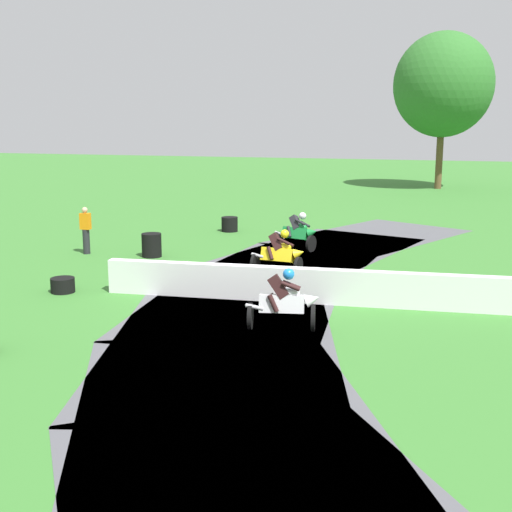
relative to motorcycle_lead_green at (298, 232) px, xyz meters
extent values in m
plane|color=#38752D|center=(0.09, -6.98, -0.63)|extent=(120.00, 120.00, 0.00)
cube|color=#515156|center=(2.23, 3.33, -0.62)|extent=(7.89, 9.39, 0.01)
cube|color=#515156|center=(0.91, 0.04, -0.62)|extent=(6.84, 9.15, 0.01)
cube|color=#515156|center=(0.21, -3.43, -0.62)|extent=(5.57, 8.61, 0.01)
cube|color=#515156|center=(0.14, -6.97, -0.62)|extent=(5.26, 8.46, 0.01)
cube|color=#515156|center=(0.70, -10.47, -0.62)|extent=(6.58, 9.06, 0.01)
cube|color=#515156|center=(1.89, -13.81, -0.62)|extent=(7.68, 9.37, 0.01)
cube|color=white|center=(5.40, -6.60, -0.18)|extent=(17.99, 1.56, 0.90)
cylinder|color=black|center=(0.55, -0.32, -0.35)|extent=(0.34, 0.75, 0.77)
cylinder|color=black|center=(-0.77, 0.14, -0.35)|extent=(0.34, 0.75, 0.77)
cube|color=#198438|center=(-0.08, 0.00, -0.06)|extent=(1.08, 0.70, 0.47)
ellipsoid|color=#198438|center=(0.12, 0.03, 0.18)|extent=(0.53, 0.47, 0.32)
cone|color=#198438|center=(0.58, -0.18, 0.05)|extent=(0.45, 0.48, 0.49)
cylinder|color=#B2B2B7|center=(-0.69, 0.07, -0.10)|extent=(0.42, 0.25, 0.18)
cube|color=#28282D|center=(-0.11, 0.15, 0.30)|extent=(0.53, 0.52, 0.63)
sphere|color=white|center=(0.13, 0.17, 0.56)|extent=(0.26, 0.26, 0.26)
cylinder|color=#28282D|center=(0.21, 0.23, 0.26)|extent=(0.42, 0.27, 0.25)
cylinder|color=#28282D|center=(0.10, -0.09, 0.38)|extent=(0.42, 0.27, 0.25)
cylinder|color=#28282D|center=(-0.19, 0.23, -0.10)|extent=(0.25, 0.29, 0.42)
cylinder|color=#28282D|center=(-0.30, -0.09, 0.02)|extent=(0.25, 0.29, 0.42)
cylinder|color=black|center=(0.92, -4.08, -0.34)|extent=(0.19, 0.76, 0.76)
cylinder|color=black|center=(-0.47, -3.89, -0.34)|extent=(0.19, 0.76, 0.76)
cube|color=yellow|center=(0.24, -3.89, -0.06)|extent=(1.04, 0.52, 0.47)
ellipsoid|color=yellow|center=(0.43, -3.83, 0.19)|extent=(0.48, 0.40, 0.32)
cone|color=yellow|center=(0.92, -3.94, 0.06)|extent=(0.42, 0.42, 0.48)
cylinder|color=#B2B2B7|center=(-0.37, -3.95, -0.10)|extent=(0.42, 0.19, 0.18)
cube|color=#331919|center=(0.18, -3.76, 0.30)|extent=(0.52, 0.47, 0.63)
sphere|color=yellow|center=(0.41, -3.70, 0.57)|extent=(0.26, 0.26, 0.26)
cylinder|color=#331919|center=(0.48, -3.62, 0.27)|extent=(0.43, 0.21, 0.24)
cylinder|color=#331919|center=(0.43, -3.96, 0.39)|extent=(0.43, 0.21, 0.24)
cylinder|color=#331919|center=(0.09, -3.69, -0.10)|extent=(0.27, 0.24, 0.42)
cylinder|color=#331919|center=(0.04, -4.03, 0.02)|extent=(0.27, 0.24, 0.42)
cylinder|color=black|center=(2.37, -9.12, -0.33)|extent=(0.21, 0.70, 0.69)
cylinder|color=black|center=(0.99, -9.36, -0.33)|extent=(0.21, 0.70, 0.69)
cube|color=silver|center=(1.67, -9.19, -0.04)|extent=(1.04, 0.51, 0.44)
ellipsoid|color=silver|center=(1.84, -9.12, 0.22)|extent=(0.49, 0.39, 0.28)
cone|color=silver|center=(2.34, -9.05, 0.08)|extent=(0.45, 0.41, 0.45)
cylinder|color=#B2B2B7|center=(1.11, -9.42, -0.09)|extent=(0.42, 0.16, 0.17)
cube|color=#331919|center=(1.58, -9.14, 0.34)|extent=(0.55, 0.37, 0.61)
sphere|color=#1E7FE0|center=(1.79, -9.06, 0.62)|extent=(0.26, 0.26, 0.26)
cylinder|color=#331919|center=(1.83, -8.91, 0.34)|extent=(0.44, 0.15, 0.24)
cylinder|color=#331919|center=(1.89, -9.26, 0.40)|extent=(0.44, 0.15, 0.24)
cylinder|color=#331919|center=(1.47, -9.04, -0.05)|extent=(0.29, 0.16, 0.42)
cylinder|color=#331919|center=(1.53, -9.39, 0.01)|extent=(0.29, 0.16, 0.42)
cylinder|color=black|center=(-3.55, 2.98, -0.53)|extent=(0.67, 0.67, 0.20)
cylinder|color=black|center=(-3.55, 2.98, -0.33)|extent=(0.67, 0.67, 0.20)
cylinder|color=black|center=(-3.55, 2.98, -0.13)|extent=(0.67, 0.67, 0.20)
cylinder|color=black|center=(-4.48, -2.65, -0.53)|extent=(0.67, 0.67, 0.20)
cylinder|color=black|center=(-4.48, -2.65, -0.33)|extent=(0.67, 0.67, 0.20)
cylinder|color=black|center=(-4.48, -2.65, -0.13)|extent=(0.67, 0.67, 0.20)
cylinder|color=black|center=(-4.48, -2.65, 0.07)|extent=(0.67, 0.67, 0.20)
cylinder|color=black|center=(-4.80, -7.68, -0.53)|extent=(0.64, 0.64, 0.20)
cylinder|color=black|center=(-4.80, -7.68, -0.33)|extent=(0.64, 0.64, 0.20)
cylinder|color=#232328|center=(-6.87, -2.80, -0.20)|extent=(0.24, 0.24, 0.86)
cube|color=orange|center=(-6.87, -2.80, 0.51)|extent=(0.34, 0.22, 0.56)
sphere|color=tan|center=(-6.87, -2.80, 0.90)|extent=(0.20, 0.20, 0.20)
cylinder|color=brown|center=(4.38, 22.86, 1.36)|extent=(0.44, 0.44, 3.97)
ellipsoid|color=#2D6B28|center=(4.38, 22.86, 6.04)|extent=(6.33, 6.33, 6.65)
camera|label=1|loc=(5.12, -23.30, 4.05)|focal=47.48mm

